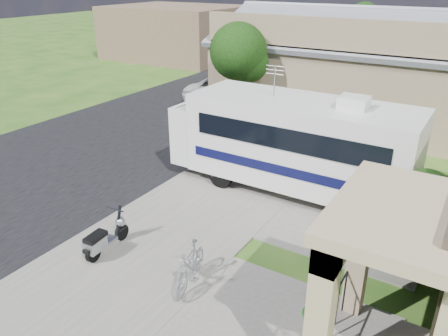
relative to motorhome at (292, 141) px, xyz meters
The scene contains 18 objects.
ground 4.97m from the motorhome, 97.64° to the right, with size 120.00×120.00×0.00m, color #1F4813.
street_slab 9.87m from the motorhome, 146.60° to the left, with size 9.00×80.00×0.02m, color black.
sidewalk_slab 5.83m from the motorhome, 106.86° to the left, with size 4.00×80.00×0.06m, color #605D57.
driveway_slab 1.86m from the motorhome, ahead, with size 7.00×6.00×0.05m, color #605D57.
walk_slab 6.34m from the motorhome, 67.16° to the right, with size 4.00×3.00×0.05m, color #605D57.
warehouse 9.35m from the motorhome, 93.82° to the left, with size 12.50×8.40×5.04m.
distant_bldg_far 24.74m from the motorhome, 135.44° to the left, with size 10.00×8.00×4.00m, color brown.
distant_bldg_near 33.25m from the motorhome, 118.02° to the left, with size 8.00×7.00×3.20m, color #816850.
street_tree_a 6.37m from the motorhome, 134.44° to the left, with size 2.44×2.40×4.58m.
street_tree_b 15.14m from the motorhome, 106.70° to the left, with size 2.44×2.40×4.73m.
street_tree_c 23.85m from the motorhome, 100.46° to the left, with size 2.44×2.40×4.42m.
motorhome is the anchor object (origin of this frame).
shrub 4.93m from the motorhome, 31.37° to the right, with size 2.17×2.07×2.66m.
scooter 6.25m from the motorhome, 113.10° to the right, with size 0.53×1.51×0.99m.
bicycle 5.65m from the motorhome, 89.04° to the right, with size 0.45×1.60×0.96m, color #9B9CA2.
pickup_truck 10.55m from the motorhome, 130.37° to the left, with size 2.53×5.48×1.52m, color silver.
van 16.88m from the motorhome, 115.58° to the left, with size 2.37×5.83×1.69m, color silver.
garden_hose 6.05m from the motorhome, 61.51° to the right, with size 0.42×0.42×0.19m, color #136015.
Camera 1 is at (5.42, -7.13, 6.36)m, focal length 35.00 mm.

